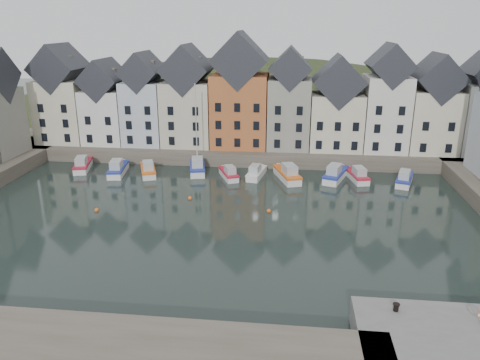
# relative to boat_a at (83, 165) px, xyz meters

# --- Properties ---
(ground) EXTENTS (260.00, 260.00, 0.00)m
(ground) POSITION_rel_boat_a_xyz_m (22.49, -18.35, -0.72)
(ground) COLOR black
(ground) RESTS_ON ground
(far_quay) EXTENTS (90.00, 16.00, 2.00)m
(far_quay) POSITION_rel_boat_a_xyz_m (22.49, 11.65, 0.28)
(far_quay) COLOR #504A3D
(far_quay) RESTS_ON ground
(near_wall) EXTENTS (50.00, 6.00, 2.00)m
(near_wall) POSITION_rel_boat_a_xyz_m (12.49, -40.35, 0.28)
(near_wall) COLOR #504A3D
(near_wall) RESTS_ON ground
(hillside) EXTENTS (153.60, 70.40, 64.00)m
(hillside) POSITION_rel_boat_a_xyz_m (22.50, 37.65, -18.68)
(hillside) COLOR black
(hillside) RESTS_ON ground
(far_terrace) EXTENTS (72.37, 8.16, 17.78)m
(far_terrace) POSITION_rel_boat_a_xyz_m (25.70, 9.65, 8.16)
(far_terrace) COLOR beige
(far_terrace) RESTS_ON far_quay
(mooring_buoys) EXTENTS (20.50, 5.50, 0.50)m
(mooring_buoys) POSITION_rel_boat_a_xyz_m (18.49, -13.01, -0.57)
(mooring_buoys) COLOR orange
(mooring_buoys) RESTS_ON ground
(boat_a) EXTENTS (3.43, 6.55, 2.41)m
(boat_a) POSITION_rel_boat_a_xyz_m (0.00, 0.00, 0.00)
(boat_a) COLOR silver
(boat_a) RESTS_ON ground
(boat_b) EXTENTS (3.01, 6.77, 2.51)m
(boat_b) POSITION_rel_boat_a_xyz_m (5.95, -1.41, 0.03)
(boat_b) COLOR silver
(boat_b) RESTS_ON ground
(boat_c) EXTENTS (3.93, 6.44, 2.36)m
(boat_c) POSITION_rel_boat_a_xyz_m (10.38, -1.18, -0.01)
(boat_c) COLOR silver
(boat_c) RESTS_ON ground
(boat_d) EXTENTS (3.45, 7.10, 13.03)m
(boat_d) POSITION_rel_boat_a_xyz_m (17.24, 0.78, 0.13)
(boat_d) COLOR silver
(boat_d) RESTS_ON ground
(boat_e) EXTENTS (3.65, 5.68, 2.09)m
(boat_e) POSITION_rel_boat_a_xyz_m (22.19, -1.41, -0.09)
(boat_e) COLOR silver
(boat_e) RESTS_ON ground
(boat_f) EXTENTS (2.72, 5.87, 2.17)m
(boat_f) POSITION_rel_boat_a_xyz_m (25.99, -0.67, -0.07)
(boat_f) COLOR silver
(boat_f) RESTS_ON ground
(boat_g) EXTENTS (4.27, 7.25, 2.66)m
(boat_g) POSITION_rel_boat_a_xyz_m (30.43, -1.26, 0.08)
(boat_g) COLOR silver
(boat_g) RESTS_ON ground
(boat_h) EXTENTS (4.24, 7.09, 2.60)m
(boat_h) POSITION_rel_boat_a_xyz_m (37.06, -0.57, 0.06)
(boat_h) COLOR silver
(boat_h) RESTS_ON ground
(boat_i) EXTENTS (3.07, 6.20, 2.28)m
(boat_i) POSITION_rel_boat_a_xyz_m (40.07, -0.36, -0.04)
(boat_i) COLOR silver
(boat_i) RESTS_ON ground
(boat_j) EXTENTS (3.61, 6.22, 2.28)m
(boat_j) POSITION_rel_boat_a_xyz_m (46.28, -1.27, -0.04)
(boat_j) COLOR silver
(boat_j) RESTS_ON ground
(mooring_bollard) EXTENTS (0.48, 0.48, 0.56)m
(mooring_bollard) POSITION_rel_boat_a_xyz_m (38.35, -34.88, 1.59)
(mooring_bollard) COLOR black
(mooring_bollard) RESTS_ON near_quay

